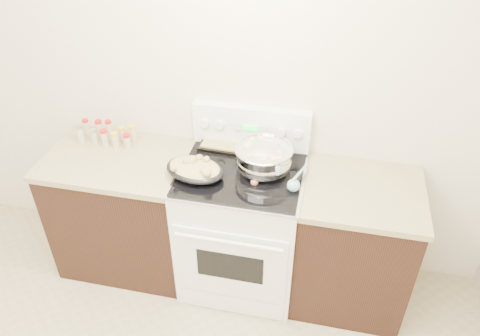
# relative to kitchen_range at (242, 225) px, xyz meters

# --- Properties ---
(room_shell) EXTENTS (4.10, 3.60, 2.75)m
(room_shell) POSITION_rel_kitchen_range_xyz_m (-0.35, -1.42, 1.21)
(room_shell) COLOR beige
(room_shell) RESTS_ON ground
(counter_left) EXTENTS (0.93, 0.67, 0.92)m
(counter_left) POSITION_rel_kitchen_range_xyz_m (-0.83, 0.01, -0.03)
(counter_left) COLOR black
(counter_left) RESTS_ON ground
(counter_right) EXTENTS (0.73, 0.67, 0.92)m
(counter_right) POSITION_rel_kitchen_range_xyz_m (0.73, 0.01, -0.03)
(counter_right) COLOR black
(counter_right) RESTS_ON ground
(kitchen_range) EXTENTS (0.78, 0.73, 1.22)m
(kitchen_range) POSITION_rel_kitchen_range_xyz_m (0.00, 0.00, 0.00)
(kitchen_range) COLOR white
(kitchen_range) RESTS_ON ground
(mixing_bowl) EXTENTS (0.37, 0.37, 0.21)m
(mixing_bowl) POSITION_rel_kitchen_range_xyz_m (0.13, 0.04, 0.53)
(mixing_bowl) COLOR silver
(mixing_bowl) RESTS_ON kitchen_range
(roasting_pan) EXTENTS (0.42, 0.34, 0.12)m
(roasting_pan) POSITION_rel_kitchen_range_xyz_m (-0.27, -0.11, 0.50)
(roasting_pan) COLOR black
(roasting_pan) RESTS_ON kitchen_range
(baking_sheet) EXTENTS (0.42, 0.30, 0.06)m
(baking_sheet) POSITION_rel_kitchen_range_xyz_m (-0.12, 0.28, 0.47)
(baking_sheet) COLOR black
(baking_sheet) RESTS_ON kitchen_range
(wooden_spoon) EXTENTS (0.04, 0.25, 0.04)m
(wooden_spoon) POSITION_rel_kitchen_range_xyz_m (0.10, -0.08, 0.46)
(wooden_spoon) COLOR tan
(wooden_spoon) RESTS_ON kitchen_range
(blue_ladle) EXTENTS (0.10, 0.27, 0.10)m
(blue_ladle) POSITION_rel_kitchen_range_xyz_m (0.33, -0.11, 0.49)
(blue_ladle) COLOR #82B6C2
(blue_ladle) RESTS_ON kitchen_range
(spice_jars) EXTENTS (0.39, 0.15, 0.13)m
(spice_jars) POSITION_rel_kitchen_range_xyz_m (-0.96, 0.16, 0.49)
(spice_jars) COLOR #BFB28C
(spice_jars) RESTS_ON counter_left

